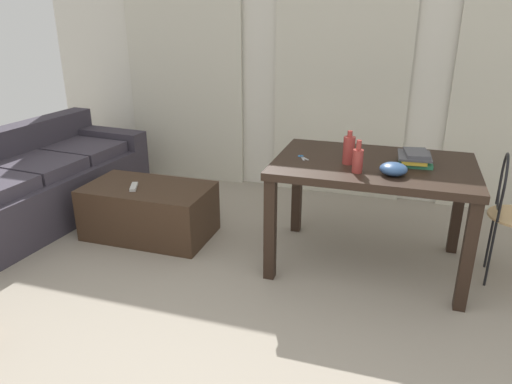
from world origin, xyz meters
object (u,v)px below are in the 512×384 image
at_px(couch, 35,184).
at_px(craft_table, 373,177).
at_px(bottle_far, 349,150).
at_px(bottle_near, 358,160).
at_px(book_stack, 415,158).
at_px(wire_chair, 511,204).
at_px(coffee_table, 149,211).
at_px(scissors, 302,157).
at_px(bowl, 393,169).
at_px(tv_remote_primary, 134,187).

height_order(couch, craft_table, craft_table).
bearing_deg(bottle_far, bottle_near, -64.92).
bearing_deg(book_stack, wire_chair, 2.00).
relative_size(coffee_table, craft_table, 0.75).
xyz_separation_m(couch, coffee_table, (1.08, -0.02, -0.09)).
relative_size(coffee_table, scissors, 8.62).
bearing_deg(book_stack, bowl, -114.36).
bearing_deg(tv_remote_primary, bowl, -27.19).
distance_m(couch, coffee_table, 1.09).
height_order(craft_table, bottle_far, bottle_far).
distance_m(couch, craft_table, 2.77).
relative_size(couch, bottle_near, 10.04).
xyz_separation_m(wire_chair, bottle_near, (-0.93, -0.30, 0.29)).
xyz_separation_m(bottle_near, bottle_far, (-0.07, 0.16, 0.01)).
bearing_deg(couch, coffee_table, -0.91).
distance_m(coffee_table, scissors, 1.31).
height_order(bottle_far, tv_remote_primary, bottle_far).
xyz_separation_m(couch, bottle_far, (2.59, -0.05, 0.54)).
distance_m(couch, bowl, 2.92).
distance_m(scissors, tv_remote_primary, 1.32).
bearing_deg(craft_table, bottle_near, -109.68).
xyz_separation_m(wire_chair, tv_remote_primary, (-2.59, -0.18, -0.12)).
xyz_separation_m(craft_table, tv_remote_primary, (-1.74, -0.11, -0.23)).
distance_m(wire_chair, book_stack, 0.65).
relative_size(couch, wire_chair, 2.37).
bearing_deg(bottle_near, book_stack, 40.39).
relative_size(coffee_table, tv_remote_primary, 5.95).
bearing_deg(coffee_table, wire_chair, 2.57).
bearing_deg(bottle_far, scissors, 172.73).
distance_m(couch, bottle_near, 2.72).
distance_m(couch, scissors, 2.32).
bearing_deg(tv_remote_primary, coffee_table, 15.88).
bearing_deg(couch, bowl, -3.79).
distance_m(bottle_near, bottle_far, 0.18).
relative_size(bottle_near, bowl, 1.23).
distance_m(bowl, scissors, 0.62).
xyz_separation_m(bowl, tv_remote_primary, (-1.87, 0.11, -0.37)).
distance_m(book_stack, scissors, 0.72).
xyz_separation_m(bottle_far, tv_remote_primary, (-1.58, -0.03, -0.42)).
bearing_deg(bottle_near, bottle_far, 115.08).
bearing_deg(couch, bottle_far, -1.05).
bearing_deg(craft_table, wire_chair, 4.45).
relative_size(wire_chair, scissors, 7.68).
height_order(coffee_table, wire_chair, wire_chair).
bearing_deg(couch, bottle_near, -4.46).
height_order(craft_table, wire_chair, wire_chair).
relative_size(couch, tv_remote_primary, 12.56).
distance_m(couch, bottle_far, 2.64).
height_order(craft_table, scissors, scissors).
distance_m(bottle_far, bowl, 0.32).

